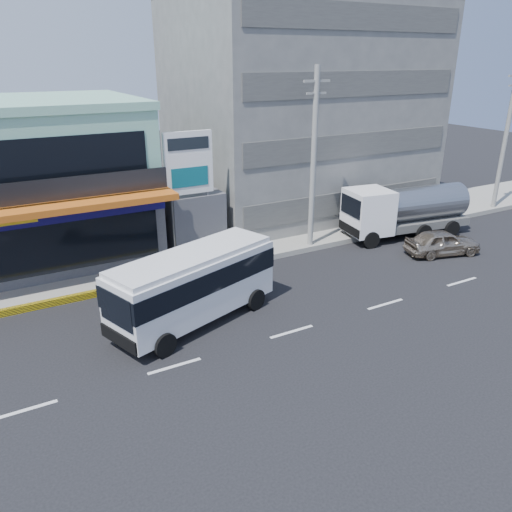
{
  "coord_description": "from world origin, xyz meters",
  "views": [
    {
      "loc": [
        -9.78,
        -14.68,
        10.32
      ],
      "look_at": [
        0.07,
        3.12,
        2.2
      ],
      "focal_mm": 35.0,
      "sensor_mm": 36.0,
      "label": 1
    }
  ],
  "objects_px": {
    "shop_building": "(24,186)",
    "concrete_building": "(299,109)",
    "billboard": "(189,170)",
    "minibus": "(194,281)",
    "satellite_dish": "(186,188)",
    "sedan": "(443,242)",
    "utility_pole_near": "(313,160)",
    "utility_pole_far": "(505,138)",
    "tanker_truck": "(403,210)"
  },
  "relations": [
    {
      "from": "sedan",
      "to": "tanker_truck",
      "type": "xyz_separation_m",
      "value": [
        0.17,
        3.42,
        0.97
      ]
    },
    {
      "from": "shop_building",
      "to": "tanker_truck",
      "type": "relative_size",
      "value": 1.51
    },
    {
      "from": "billboard",
      "to": "minibus",
      "type": "relative_size",
      "value": 0.9
    },
    {
      "from": "utility_pole_far",
      "to": "sedan",
      "type": "bearing_deg",
      "value": -156.88
    },
    {
      "from": "shop_building",
      "to": "minibus",
      "type": "height_order",
      "value": "shop_building"
    },
    {
      "from": "shop_building",
      "to": "utility_pole_far",
      "type": "height_order",
      "value": "utility_pole_far"
    },
    {
      "from": "shop_building",
      "to": "concrete_building",
      "type": "relative_size",
      "value": 0.77
    },
    {
      "from": "concrete_building",
      "to": "billboard",
      "type": "height_order",
      "value": "concrete_building"
    },
    {
      "from": "billboard",
      "to": "tanker_truck",
      "type": "relative_size",
      "value": 0.84
    },
    {
      "from": "utility_pole_far",
      "to": "tanker_truck",
      "type": "height_order",
      "value": "utility_pole_far"
    },
    {
      "from": "sedan",
      "to": "utility_pole_near",
      "type": "bearing_deg",
      "value": 69.89
    },
    {
      "from": "minibus",
      "to": "sedan",
      "type": "height_order",
      "value": "minibus"
    },
    {
      "from": "shop_building",
      "to": "utility_pole_far",
      "type": "relative_size",
      "value": 1.24
    },
    {
      "from": "minibus",
      "to": "concrete_building",
      "type": "bearing_deg",
      "value": 43.24
    },
    {
      "from": "sedan",
      "to": "minibus",
      "type": "bearing_deg",
      "value": 106.92
    },
    {
      "from": "shop_building",
      "to": "billboard",
      "type": "distance_m",
      "value": 8.92
    },
    {
      "from": "billboard",
      "to": "utility_pole_far",
      "type": "distance_m",
      "value": 22.57
    },
    {
      "from": "utility_pole_far",
      "to": "satellite_dish",
      "type": "bearing_deg",
      "value": 170.71
    },
    {
      "from": "shop_building",
      "to": "satellite_dish",
      "type": "bearing_deg",
      "value": -20.21
    },
    {
      "from": "minibus",
      "to": "sedan",
      "type": "bearing_deg",
      "value": 1.6
    },
    {
      "from": "billboard",
      "to": "sedan",
      "type": "bearing_deg",
      "value": -25.9
    },
    {
      "from": "tanker_truck",
      "to": "minibus",
      "type": "bearing_deg",
      "value": -165.86
    },
    {
      "from": "utility_pole_near",
      "to": "tanker_truck",
      "type": "distance_m",
      "value": 7.13
    },
    {
      "from": "shop_building",
      "to": "utility_pole_near",
      "type": "distance_m",
      "value": 15.5
    },
    {
      "from": "utility_pole_near",
      "to": "sedan",
      "type": "height_order",
      "value": "utility_pole_near"
    },
    {
      "from": "concrete_building",
      "to": "satellite_dish",
      "type": "relative_size",
      "value": 10.67
    },
    {
      "from": "utility_pole_far",
      "to": "sedan",
      "type": "height_order",
      "value": "utility_pole_far"
    },
    {
      "from": "utility_pole_near",
      "to": "minibus",
      "type": "distance_m",
      "value": 10.73
    },
    {
      "from": "utility_pole_far",
      "to": "tanker_truck",
      "type": "xyz_separation_m",
      "value": [
        -9.83,
        -0.85,
        -3.46
      ]
    },
    {
      "from": "concrete_building",
      "to": "utility_pole_far",
      "type": "distance_m",
      "value": 14.32
    },
    {
      "from": "minibus",
      "to": "tanker_truck",
      "type": "xyz_separation_m",
      "value": [
        15.24,
        3.84,
        -0.15
      ]
    },
    {
      "from": "utility_pole_near",
      "to": "sedan",
      "type": "relative_size",
      "value": 2.39
    },
    {
      "from": "shop_building",
      "to": "sedan",
      "type": "height_order",
      "value": "shop_building"
    },
    {
      "from": "billboard",
      "to": "tanker_truck",
      "type": "distance_m",
      "value": 13.35
    },
    {
      "from": "satellite_dish",
      "to": "utility_pole_far",
      "type": "xyz_separation_m",
      "value": [
        22.0,
        -3.6,
        1.57
      ]
    },
    {
      "from": "utility_pole_near",
      "to": "minibus",
      "type": "height_order",
      "value": "utility_pole_near"
    },
    {
      "from": "utility_pole_far",
      "to": "billboard",
      "type": "bearing_deg",
      "value": 175.43
    },
    {
      "from": "satellite_dish",
      "to": "utility_pole_far",
      "type": "bearing_deg",
      "value": -9.29
    },
    {
      "from": "shop_building",
      "to": "minibus",
      "type": "relative_size",
      "value": 1.61
    },
    {
      "from": "tanker_truck",
      "to": "concrete_building",
      "type": "bearing_deg",
      "value": 104.43
    },
    {
      "from": "concrete_building",
      "to": "utility_pole_near",
      "type": "relative_size",
      "value": 1.6
    },
    {
      "from": "shop_building",
      "to": "utility_pole_far",
      "type": "xyz_separation_m",
      "value": [
        30.0,
        -6.55,
        1.15
      ]
    },
    {
      "from": "shop_building",
      "to": "billboard",
      "type": "bearing_deg",
      "value": -32.32
    },
    {
      "from": "concrete_building",
      "to": "utility_pole_far",
      "type": "height_order",
      "value": "concrete_building"
    },
    {
      "from": "satellite_dish",
      "to": "utility_pole_far",
      "type": "height_order",
      "value": "utility_pole_far"
    },
    {
      "from": "billboard",
      "to": "utility_pole_far",
      "type": "height_order",
      "value": "utility_pole_far"
    },
    {
      "from": "concrete_building",
      "to": "satellite_dish",
      "type": "bearing_deg",
      "value": -158.2
    },
    {
      "from": "shop_building",
      "to": "concrete_building",
      "type": "height_order",
      "value": "concrete_building"
    },
    {
      "from": "satellite_dish",
      "to": "sedan",
      "type": "relative_size",
      "value": 0.36
    },
    {
      "from": "utility_pole_near",
      "to": "satellite_dish",
      "type": "bearing_deg",
      "value": 149.04
    }
  ]
}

